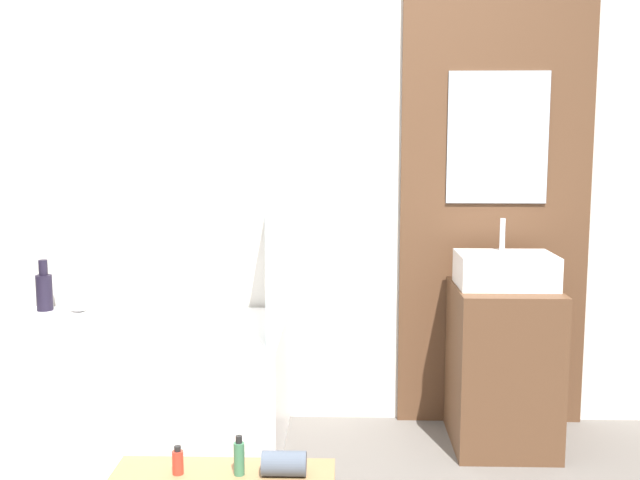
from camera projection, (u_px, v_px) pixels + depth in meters
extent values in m
cube|color=silver|center=(298.00, 155.00, 3.59)|extent=(4.20, 0.06, 2.60)
cube|color=brown|center=(496.00, 156.00, 3.52)|extent=(0.89, 0.03, 2.60)
cube|color=#ADBCCC|center=(498.00, 138.00, 3.48)|extent=(0.47, 0.01, 0.61)
cube|color=white|center=(142.00, 388.00, 3.32)|extent=(1.26, 0.78, 0.56)
cube|color=silver|center=(140.00, 328.00, 3.28)|extent=(0.98, 0.55, 0.01)
cube|color=silver|center=(273.00, 227.00, 3.09)|extent=(0.01, 0.53, 0.91)
cube|color=brown|center=(502.00, 366.00, 3.37)|extent=(0.44, 0.51, 0.73)
cube|color=white|center=(505.00, 270.00, 3.31)|extent=(0.42, 0.31, 0.15)
cylinder|color=silver|center=(502.00, 235.00, 3.37)|extent=(0.02, 0.02, 0.15)
cylinder|color=black|center=(44.00, 293.00, 3.58)|extent=(0.08, 0.08, 0.17)
cylinder|color=black|center=(43.00, 268.00, 3.56)|extent=(0.04, 0.04, 0.07)
sphere|color=white|center=(79.00, 299.00, 3.56)|extent=(0.12, 0.12, 0.12)
cylinder|color=red|center=(178.00, 463.00, 2.70)|extent=(0.04, 0.04, 0.09)
cylinder|color=black|center=(177.00, 449.00, 2.70)|extent=(0.02, 0.02, 0.02)
cylinder|color=#38704C|center=(239.00, 459.00, 2.69)|extent=(0.04, 0.04, 0.12)
cylinder|color=black|center=(239.00, 439.00, 2.68)|extent=(0.02, 0.02, 0.03)
cylinder|color=#4C5666|center=(284.00, 463.00, 2.69)|extent=(0.16, 0.09, 0.09)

